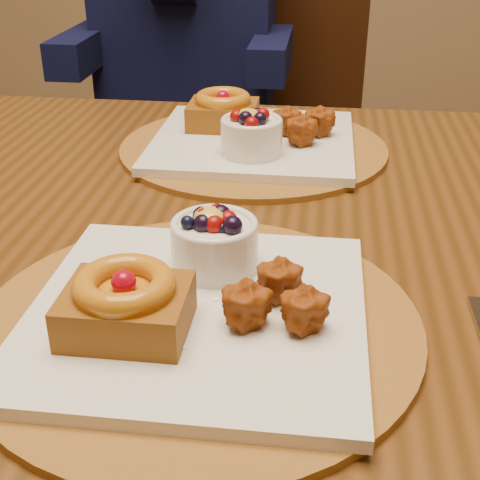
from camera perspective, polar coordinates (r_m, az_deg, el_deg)
name	(u,v)px	position (r m, az deg, el deg)	size (l,w,h in m)	color
dining_table	(233,274)	(0.80, -0.60, -2.90)	(1.60, 0.90, 0.76)	#3C220B
place_setting_near	(196,302)	(0.57, -3.79, -5.33)	(0.38, 0.38, 0.08)	brown
place_setting_far	(252,137)	(0.96, 1.00, 8.81)	(0.38, 0.38, 0.08)	brown
chair_far	(265,127)	(1.77, 2.16, 9.65)	(0.52, 0.52, 0.98)	black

